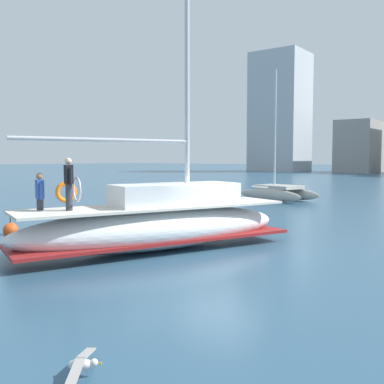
{
  "coord_description": "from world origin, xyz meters",
  "views": [
    {
      "loc": [
        7.87,
        -12.25,
        3.03
      ],
      "look_at": [
        -1.88,
        0.83,
        1.8
      ],
      "focal_mm": 41.77,
      "sensor_mm": 36.0,
      "label": 1
    }
  ],
  "objects_px": {
    "moored_cutter_left": "(279,191)",
    "mooring_buoy": "(10,230)",
    "main_sailboat": "(158,222)",
    "seagull": "(82,364)"
  },
  "relations": [
    {
      "from": "seagull",
      "to": "mooring_buoy",
      "type": "relative_size",
      "value": 1.25
    },
    {
      "from": "main_sailboat",
      "to": "mooring_buoy",
      "type": "relative_size",
      "value": 15.8
    },
    {
      "from": "main_sailboat",
      "to": "mooring_buoy",
      "type": "xyz_separation_m",
      "value": [
        -6.65,
        -1.34,
        -0.74
      ]
    },
    {
      "from": "seagull",
      "to": "mooring_buoy",
      "type": "distance_m",
      "value": 12.97
    },
    {
      "from": "moored_cutter_left",
      "to": "seagull",
      "type": "xyz_separation_m",
      "value": [
        9.32,
        -25.52,
        -0.48
      ]
    },
    {
      "from": "main_sailboat",
      "to": "mooring_buoy",
      "type": "bearing_deg",
      "value": -168.64
    },
    {
      "from": "main_sailboat",
      "to": "mooring_buoy",
      "type": "distance_m",
      "value": 6.82
    },
    {
      "from": "moored_cutter_left",
      "to": "mooring_buoy",
      "type": "bearing_deg",
      "value": -96.47
    },
    {
      "from": "moored_cutter_left",
      "to": "seagull",
      "type": "height_order",
      "value": "moored_cutter_left"
    },
    {
      "from": "moored_cutter_left",
      "to": "main_sailboat",
      "type": "bearing_deg",
      "value": -76.4
    }
  ]
}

